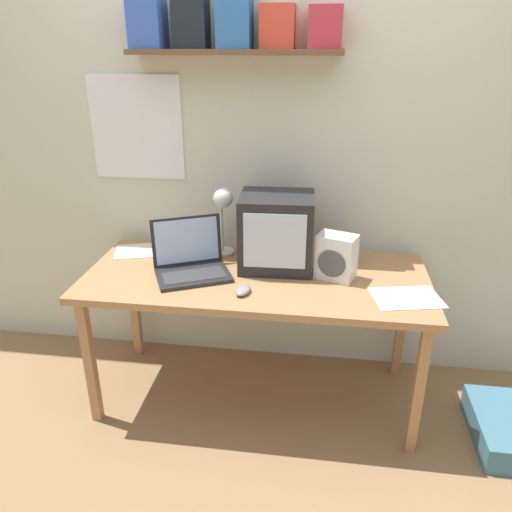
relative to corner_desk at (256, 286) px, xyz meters
name	(u,v)px	position (x,y,z in m)	size (l,w,h in m)	color
ground_plane	(256,394)	(0.00, 0.00, -0.66)	(12.00, 12.00, 0.00)	#94714B
back_wall	(266,134)	(-0.01, 0.43, 0.66)	(5.60, 0.24, 2.60)	beige
corner_desk	(256,286)	(0.00, 0.00, 0.00)	(1.66, 0.72, 0.72)	#B27C4E
crt_monitor	(277,232)	(0.09, 0.12, 0.24)	(0.37, 0.32, 0.37)	#232326
laptop	(190,260)	(-0.32, -0.01, 0.12)	(0.43, 0.40, 0.26)	#232326
desk_lamp	(223,209)	(-0.20, 0.20, 0.32)	(0.14, 0.17, 0.38)	silver
juice_glass	(350,251)	(0.45, 0.20, 0.13)	(0.06, 0.06, 0.15)	white
space_heater	(336,257)	(0.38, 0.02, 0.17)	(0.21, 0.17, 0.22)	white
computer_mouse	(243,290)	(-0.03, -0.20, 0.08)	(0.08, 0.12, 0.03)	gray
loose_paper_near_laptop	(136,251)	(-0.68, 0.20, 0.06)	(0.27, 0.25, 0.00)	white
printed_handout	(407,298)	(0.69, -0.14, 0.06)	(0.33, 0.27, 0.00)	white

